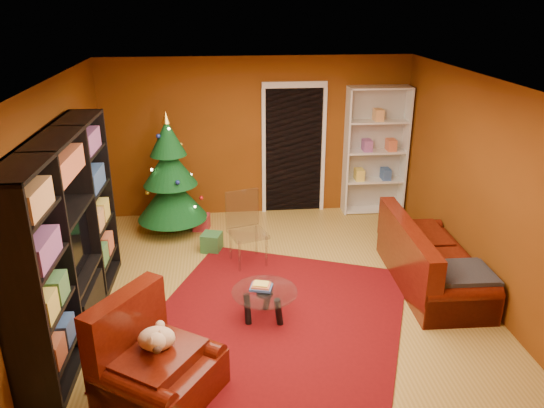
{
  "coord_description": "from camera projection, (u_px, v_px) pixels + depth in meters",
  "views": [
    {
      "loc": [
        -0.62,
        -5.7,
        3.46
      ],
      "look_at": [
        0.0,
        0.4,
        1.05
      ],
      "focal_mm": 35.0,
      "sensor_mm": 36.0,
      "label": 1
    }
  ],
  "objects": [
    {
      "name": "acrylic_chair",
      "position": [
        248.0,
        234.0,
        7.18
      ],
      "size": [
        0.6,
        0.62,
        0.92
      ],
      "primitive_type": null,
      "rotation": [
        0.0,
        0.0,
        0.29
      ],
      "color": "#66605B",
      "rests_on": "rug"
    },
    {
      "name": "wall_left",
      "position": [
        50.0,
        205.0,
        5.88
      ],
      "size": [
        0.05,
        5.5,
        2.6
      ],
      "primitive_type": "cube",
      "color": "brown",
      "rests_on": "ground"
    },
    {
      "name": "floor",
      "position": [
        275.0,
        296.0,
        6.61
      ],
      "size": [
        5.0,
        5.5,
        0.05
      ],
      "primitive_type": "cube",
      "color": "olive",
      "rests_on": "ground"
    },
    {
      "name": "christmas_tree",
      "position": [
        170.0,
        175.0,
        8.02
      ],
      "size": [
        1.26,
        1.26,
        1.92
      ],
      "primitive_type": null,
      "rotation": [
        0.0,
        0.0,
        -0.19
      ],
      "color": "#0A3E17",
      "rests_on": "floor"
    },
    {
      "name": "media_unit",
      "position": [
        66.0,
        237.0,
        5.6
      ],
      "size": [
        0.49,
        2.83,
        2.17
      ],
      "primitive_type": null,
      "rotation": [
        0.0,
        0.0,
        -0.02
      ],
      "color": "black",
      "rests_on": "floor"
    },
    {
      "name": "gift_box_teal",
      "position": [
        185.0,
        216.0,
        8.54
      ],
      "size": [
        0.39,
        0.39,
        0.31
      ],
      "primitive_type": "cube",
      "rotation": [
        0.0,
        0.0,
        0.3
      ],
      "color": "#216E8D",
      "rests_on": "floor"
    },
    {
      "name": "white_bookshelf",
      "position": [
        376.0,
        151.0,
        8.78
      ],
      "size": [
        1.01,
        0.38,
        2.18
      ],
      "primitive_type": null,
      "rotation": [
        0.0,
        0.0,
        -0.02
      ],
      "color": "white",
      "rests_on": "floor"
    },
    {
      "name": "wall_back",
      "position": [
        257.0,
        137.0,
        8.69
      ],
      "size": [
        5.0,
        0.05,
        2.6
      ],
      "primitive_type": "cube",
      "color": "brown",
      "rests_on": "ground"
    },
    {
      "name": "wall_right",
      "position": [
        484.0,
        189.0,
        6.36
      ],
      "size": [
        0.05,
        5.5,
        2.6
      ],
      "primitive_type": "cube",
      "color": "brown",
      "rests_on": "ground"
    },
    {
      "name": "dog",
      "position": [
        157.0,
        339.0,
        4.77
      ],
      "size": [
        0.47,
        0.5,
        0.26
      ],
      "primitive_type": null,
      "rotation": [
        0.0,
        0.0,
        0.98
      ],
      "color": "beige",
      "rests_on": "armchair"
    },
    {
      "name": "armchair",
      "position": [
        159.0,
        361.0,
        4.78
      ],
      "size": [
        1.4,
        1.4,
        0.79
      ],
      "primitive_type": null,
      "rotation": [
        0.0,
        0.0,
        0.98
      ],
      "color": "#400E06",
      "rests_on": "rug"
    },
    {
      "name": "rug",
      "position": [
        275.0,
        322.0,
        6.02
      ],
      "size": [
        3.78,
        4.04,
        0.02
      ],
      "primitive_type": "cube",
      "rotation": [
        0.0,
        0.0,
        -0.39
      ],
      "color": "#5F0A0C",
      "rests_on": "floor"
    },
    {
      "name": "ceiling",
      "position": [
        276.0,
        80.0,
        5.64
      ],
      "size": [
        5.0,
        5.5,
        0.05
      ],
      "primitive_type": "cube",
      "color": "silver",
      "rests_on": "wall_back"
    },
    {
      "name": "doorway",
      "position": [
        294.0,
        152.0,
        8.8
      ],
      "size": [
        1.06,
        0.6,
        2.16
      ],
      "primitive_type": null,
      "color": "black",
      "rests_on": "floor"
    },
    {
      "name": "coffee_table",
      "position": [
        265.0,
        305.0,
        6.01
      ],
      "size": [
        0.92,
        0.92,
        0.47
      ],
      "primitive_type": null,
      "rotation": [
        0.0,
        0.0,
        -0.27
      ],
      "color": "gray",
      "rests_on": "rug"
    },
    {
      "name": "gift_box_red",
      "position": [
        201.0,
        222.0,
        8.38
      ],
      "size": [
        0.28,
        0.28,
        0.25
      ],
      "primitive_type": "cube",
      "rotation": [
        0.0,
        0.0,
        -0.18
      ],
      "color": "maroon",
      "rests_on": "floor"
    },
    {
      "name": "sofa",
      "position": [
        434.0,
        254.0,
        6.68
      ],
      "size": [
        0.95,
        2.01,
        0.86
      ],
      "primitive_type": null,
      "rotation": [
        0.0,
        0.0,
        1.54
      ],
      "color": "#400E06",
      "rests_on": "rug"
    },
    {
      "name": "gift_box_green",
      "position": [
        212.0,
        242.0,
        7.68
      ],
      "size": [
        0.34,
        0.34,
        0.27
      ],
      "primitive_type": "cube",
      "rotation": [
        0.0,
        0.0,
        -0.32
      ],
      "color": "#28632F",
      "rests_on": "floor"
    }
  ]
}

